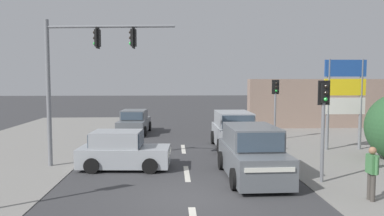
{
  "coord_description": "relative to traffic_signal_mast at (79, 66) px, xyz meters",
  "views": [
    {
      "loc": [
        -0.51,
        -11.07,
        3.62
      ],
      "look_at": [
        0.25,
        4.0,
        2.44
      ],
      "focal_mm": 35.0,
      "sensor_mm": 36.0,
      "label": 1
    }
  ],
  "objects": [
    {
      "name": "ground_plane",
      "position": [
        4.31,
        -4.34,
        -4.15
      ],
      "size": [
        140.0,
        140.0,
        0.0
      ],
      "primitive_type": "plane",
      "color": "#3A3A3D"
    },
    {
      "name": "lane_dash_mid",
      "position": [
        4.31,
        -1.34,
        -4.14
      ],
      "size": [
        0.2,
        2.4,
        0.01
      ],
      "primitive_type": "cube",
      "color": "silver",
      "rests_on": "ground"
    },
    {
      "name": "lane_dash_far",
      "position": [
        4.31,
        3.66,
        -4.14
      ],
      "size": [
        0.2,
        2.4,
        0.01
      ],
      "primitive_type": "cube",
      "color": "silver",
      "rests_on": "ground"
    },
    {
      "name": "traffic_signal_mast",
      "position": [
        0.0,
        0.0,
        0.0
      ],
      "size": [
        5.27,
        0.67,
        6.0
      ],
      "color": "slate",
      "rests_on": "ground"
    },
    {
      "name": "pedestal_signal_right_kerb",
      "position": [
        8.97,
        -2.84,
        -1.73
      ],
      "size": [
        0.44,
        0.3,
        3.56
      ],
      "color": "slate",
      "rests_on": "ground"
    },
    {
      "name": "pedestal_signal_far_median",
      "position": [
        9.79,
        6.2,
        -1.73
      ],
      "size": [
        0.44,
        0.3,
        3.56
      ],
      "color": "slate",
      "rests_on": "ground"
    },
    {
      "name": "shopping_plaza_sign",
      "position": [
        12.46,
        3.05,
        -1.16
      ],
      "size": [
        2.1,
        0.16,
        4.6
      ],
      "color": "slate",
      "rests_on": "ground"
    },
    {
      "name": "shopfront_wall_far",
      "position": [
        15.31,
        11.66,
        -2.35
      ],
      "size": [
        12.0,
        1.0,
        3.6
      ],
      "primitive_type": "cube",
      "color": "gray",
      "rests_on": "ground"
    },
    {
      "name": "suv_oncoming_near",
      "position": [
        6.96,
        3.81,
        -3.26
      ],
      "size": [
        2.09,
        4.55,
        1.9
      ],
      "color": "#A3A8AD",
      "rests_on": "ground"
    },
    {
      "name": "hatchback_crossing_left",
      "position": [
        1.75,
        -0.44,
        -3.44
      ],
      "size": [
        3.72,
        1.94,
        1.53
      ],
      "color": "#A3A8AD",
      "rests_on": "ground"
    },
    {
      "name": "suv_kerbside_parked",
      "position": [
        6.68,
        -2.07,
        -3.26
      ],
      "size": [
        2.13,
        4.58,
        1.9
      ],
      "color": "slate",
      "rests_on": "ground"
    },
    {
      "name": "sedan_oncoming_mid",
      "position": [
        1.21,
        9.42,
        -3.44
      ],
      "size": [
        2.07,
        4.32,
        1.56
      ],
      "color": "slate",
      "rests_on": "ground"
    },
    {
      "name": "pedestrian_at_kerb",
      "position": [
        9.64,
        -4.87,
        -3.22
      ],
      "size": [
        0.23,
        0.56,
        1.63
      ],
      "color": "#47423D",
      "rests_on": "ground"
    }
  ]
}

